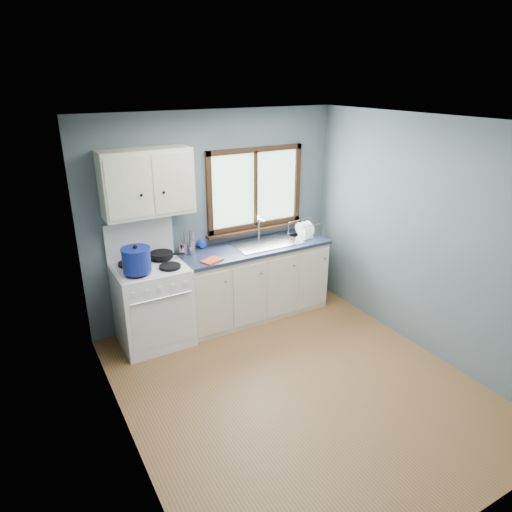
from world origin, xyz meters
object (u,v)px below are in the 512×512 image
stockpot (136,260)px  dish_rack (305,232)px  sink (267,248)px  skillet (162,255)px  thermos (192,243)px  gas_range (153,302)px  base_cabinets (254,284)px  utensil_crock (184,249)px

stockpot → dish_rack: 2.23m
sink → stockpot: bearing=-174.1°
skillet → thermos: 0.37m
sink → stockpot: 1.68m
dish_rack → gas_range: bearing=173.5°
sink → skillet: 1.31m
skillet → gas_range: bearing=-124.9°
base_cabinets → stockpot: size_ratio=5.59×
thermos → dish_rack: size_ratio=0.70×
sink → dish_rack: size_ratio=2.06×
sink → dish_rack: (0.57, -0.01, 0.11)m
utensil_crock → dish_rack: size_ratio=0.83×
utensil_crock → thermos: bearing=-37.5°
utensil_crock → dish_rack: utensil_crock is taller
skillet → dish_rack: dish_rack is taller
utensil_crock → thermos: utensil_crock is taller
sink → skillet: bearing=175.4°
base_cabinets → stockpot: (-1.47, -0.17, 0.68)m
sink → skillet: sink is taller
base_cabinets → skillet: size_ratio=4.47×
stockpot → dish_rack: (2.22, 0.16, -0.12)m
gas_range → base_cabinets: 1.31m
stockpot → utensil_crock: (0.63, 0.32, -0.10)m
gas_range → stockpot: gas_range is taller
skillet → utensil_crock: utensil_crock is taller
sink → dish_rack: sink is taller
dish_rack → utensil_crock: bearing=167.5°
sink → utensil_crock: size_ratio=2.47×
skillet → stockpot: size_ratio=1.25×
stockpot → utensil_crock: bearing=27.1°
base_cabinets → thermos: bearing=172.9°
thermos → gas_range: bearing=-168.3°
base_cabinets → stockpot: bearing=-173.4°
thermos → dish_rack: thermos is taller
gas_range → stockpot: bearing=-137.6°
gas_range → sink: bearing=0.7°
base_cabinets → utensil_crock: (-0.84, 0.15, 0.58)m
thermos → dish_rack: 1.52m
utensil_crock → base_cabinets: bearing=-10.3°
utensil_crock → sink: bearing=-8.6°
sink → utensil_crock: 1.04m
stockpot → utensil_crock: 0.72m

